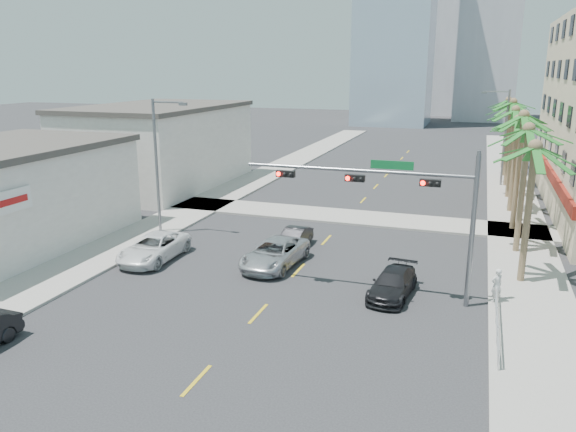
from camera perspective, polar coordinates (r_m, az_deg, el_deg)
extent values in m
plane|color=#262628|center=(22.92, -6.87, -13.80)|extent=(260.00, 260.00, 0.00)
cube|color=gray|center=(39.66, 22.49, -2.21)|extent=(4.00, 120.00, 0.15)
cube|color=gray|center=(44.76, -9.71, 0.59)|extent=(4.00, 120.00, 0.15)
cube|color=gray|center=(42.43, 6.03, -0.06)|extent=(80.00, 4.00, 0.15)
cube|color=maroon|center=(48.98, 25.03, 4.13)|extent=(0.30, 28.00, 0.80)
cube|color=beige|center=(54.61, -12.85, 6.77)|extent=(11.00, 18.00, 7.20)
cube|color=#ADADB2|center=(143.87, 14.82, 18.42)|extent=(16.00, 16.00, 42.00)
cylinder|color=slate|center=(27.04, 18.20, -1.68)|extent=(0.24, 0.24, 7.20)
cylinder|color=slate|center=(27.01, 6.91, 4.63)|extent=(11.00, 0.16, 0.16)
cube|color=#0C662D|center=(26.66, 10.52, 5.11)|extent=(2.00, 0.05, 0.40)
cube|color=black|center=(26.44, 14.26, 3.28)|extent=(0.95, 0.28, 0.32)
sphere|color=#FF0C05|center=(26.31, 13.53, 3.27)|extent=(0.22, 0.22, 0.22)
cube|color=black|center=(26.93, 6.82, 3.84)|extent=(0.95, 0.28, 0.32)
sphere|color=#FF0C05|center=(26.84, 6.08, 3.83)|extent=(0.22, 0.22, 0.22)
cube|color=black|center=(27.85, -0.25, 4.31)|extent=(0.95, 0.28, 0.32)
sphere|color=#FF0C05|center=(27.81, -0.99, 4.29)|extent=(0.22, 0.22, 0.22)
cylinder|color=brown|center=(31.02, 23.15, -0.06)|extent=(0.36, 0.36, 7.20)
cylinder|color=brown|center=(36.04, 22.67, 2.23)|extent=(0.36, 0.36, 7.56)
cylinder|color=brown|center=(41.11, 22.30, 3.96)|extent=(0.36, 0.36, 7.92)
cylinder|color=brown|center=(46.28, 21.95, 4.66)|extent=(0.36, 0.36, 7.20)
cylinder|color=brown|center=(51.39, 21.72, 5.80)|extent=(0.36, 0.36, 7.56)
cylinder|color=brown|center=(56.52, 21.54, 6.74)|extent=(0.36, 0.36, 7.92)
cylinder|color=brown|center=(61.72, 21.34, 7.02)|extent=(0.36, 0.36, 7.20)
cylinder|color=brown|center=(66.86, 21.21, 7.72)|extent=(0.36, 0.36, 7.56)
cylinder|color=slate|center=(38.39, -13.19, 4.80)|extent=(0.20, 0.20, 9.00)
cylinder|color=slate|center=(37.33, -12.12, 11.24)|extent=(2.20, 0.12, 0.12)
cube|color=slate|center=(36.79, -10.62, 11.11)|extent=(0.50, 0.25, 0.18)
cylinder|color=slate|center=(56.44, 21.18, 7.32)|extent=(0.20, 0.20, 9.00)
cylinder|color=slate|center=(56.07, 20.46, 11.77)|extent=(2.20, 0.12, 0.12)
cube|color=slate|center=(56.07, 19.30, 11.76)|extent=(0.50, 0.25, 0.18)
cylinder|color=silver|center=(26.21, 20.43, -9.51)|extent=(0.08, 8.00, 0.08)
cylinder|color=silver|center=(26.08, 20.50, -8.81)|extent=(0.08, 8.00, 0.08)
cylinder|color=silver|center=(22.63, 20.59, -13.69)|extent=(0.08, 0.08, 1.00)
cylinder|color=silver|center=(24.41, 20.50, -11.50)|extent=(0.08, 0.08, 1.00)
cylinder|color=silver|center=(26.23, 20.43, -9.61)|extent=(0.08, 0.08, 1.00)
cylinder|color=silver|center=(28.08, 20.36, -7.97)|extent=(0.08, 0.08, 1.00)
cylinder|color=silver|center=(29.94, 20.30, -6.54)|extent=(0.08, 0.08, 1.00)
imported|color=white|center=(33.78, -13.48, -3.15)|extent=(2.53, 5.37, 1.48)
imported|color=black|center=(35.05, 0.62, -2.28)|extent=(1.48, 3.81, 1.24)
imported|color=silver|center=(31.86, -1.36, -3.80)|extent=(2.93, 5.62, 1.51)
imported|color=black|center=(28.29, 10.59, -6.77)|extent=(2.20, 4.56, 1.28)
imported|color=silver|center=(28.48, 20.43, -6.61)|extent=(0.72, 0.68, 1.66)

